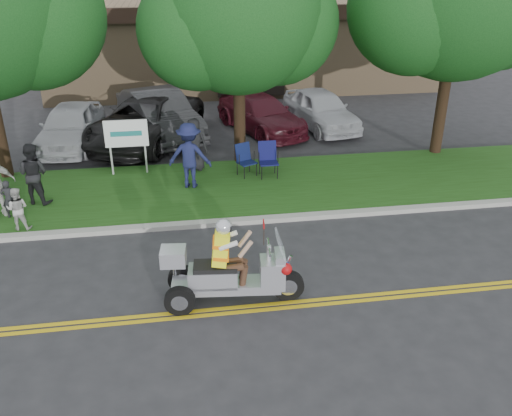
{
  "coord_description": "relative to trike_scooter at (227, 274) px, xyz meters",
  "views": [
    {
      "loc": [
        -1.5,
        -8.88,
        6.24
      ],
      "look_at": [
        0.2,
        2.0,
        0.91
      ],
      "focal_mm": 38.0,
      "sensor_mm": 36.0,
      "label": 1
    }
  ],
  "objects": [
    {
      "name": "child_left",
      "position": [
        -4.97,
        4.24,
        -0.02
      ],
      "size": [
        0.38,
        0.27,
        1.0
      ],
      "primitive_type": "imported",
      "rotation": [
        0.0,
        0.0,
        3.05
      ],
      "color": "black",
      "rests_on": "grass_verge"
    },
    {
      "name": "trike_scooter",
      "position": [
        0.0,
        0.0,
        0.0
      ],
      "size": [
        2.73,
        0.95,
        1.78
      ],
      "rotation": [
        0.0,
        0.0,
        -0.1
      ],
      "color": "black",
      "rests_on": "ground"
    },
    {
      "name": "parked_car_far_left",
      "position": [
        -4.3,
        9.86,
        0.11
      ],
      "size": [
        2.17,
        4.44,
        1.46
      ],
      "primitive_type": "imported",
      "rotation": [
        0.0,
        0.0,
        -0.11
      ],
      "color": "#B2B4B9",
      "rests_on": "ground"
    },
    {
      "name": "spectator_adult_mid",
      "position": [
        -4.51,
        5.06,
        0.3
      ],
      "size": [
        0.96,
        0.85,
        1.64
      ],
      "primitive_type": "imported",
      "rotation": [
        0.0,
        0.0,
        2.79
      ],
      "color": "black",
      "rests_on": "grass_verge"
    },
    {
      "name": "parked_car_right",
      "position": [
        2.4,
        10.6,
        0.02
      ],
      "size": [
        3.38,
        4.81,
        1.29
      ],
      "primitive_type": "imported",
      "rotation": [
        0.0,
        0.0,
        0.39
      ],
      "color": "#45101A",
      "rests_on": "ground"
    },
    {
      "name": "lawn_chair_a",
      "position": [
        1.85,
        5.99,
        0.05
      ],
      "size": [
        0.54,
        0.56,
        1.02
      ],
      "rotation": [
        0.0,
        0.0,
        -0.0
      ],
      "color": "black",
      "rests_on": "grass_verge"
    },
    {
      "name": "spectator_chair_b",
      "position": [
        -0.25,
        6.79,
        0.28
      ],
      "size": [
        0.89,
        0.71,
        1.59
      ],
      "primitive_type": "imported",
      "rotation": [
        0.0,
        0.0,
        2.84
      ],
      "color": "black",
      "rests_on": "grass_verge"
    },
    {
      "name": "centerline_near",
      "position": [
        0.7,
        -0.41,
        -0.62
      ],
      "size": [
        60.0,
        0.1,
        0.01
      ],
      "primitive_type": "cube",
      "color": "gold",
      "rests_on": "ground"
    },
    {
      "name": "parked_car_mid",
      "position": [
        -1.8,
        9.89,
        0.15
      ],
      "size": [
        4.64,
        6.12,
        1.54
      ],
      "primitive_type": "imported",
      "rotation": [
        0.0,
        0.0,
        -0.43
      ],
      "color": "black",
      "rests_on": "ground"
    },
    {
      "name": "commercial_building",
      "position": [
        2.7,
        19.14,
        1.39
      ],
      "size": [
        18.0,
        8.2,
        4.0
      ],
      "color": "#9E7F5B",
      "rests_on": "ground"
    },
    {
      "name": "centerline_far",
      "position": [
        0.7,
        -0.25,
        -0.62
      ],
      "size": [
        60.0,
        0.1,
        0.01
      ],
      "primitive_type": "cube",
      "color": "gold",
      "rests_on": "ground"
    },
    {
      "name": "curb",
      "position": [
        0.7,
        3.22,
        -0.56
      ],
      "size": [
        60.0,
        0.25,
        0.12
      ],
      "primitive_type": "cube",
      "color": "#A8A89E",
      "rests_on": "ground"
    },
    {
      "name": "child_right",
      "position": [
        -4.61,
        3.57,
        0.01
      ],
      "size": [
        0.55,
        0.45,
        1.06
      ],
      "primitive_type": "imported",
      "rotation": [
        0.0,
        0.0,
        3.05
      ],
      "color": "#B8B8B2",
      "rests_on": "grass_verge"
    },
    {
      "name": "parked_car_left",
      "position": [
        -1.3,
        10.52,
        0.19
      ],
      "size": [
        3.35,
        5.25,
        1.64
      ],
      "primitive_type": "imported",
      "rotation": [
        0.0,
        0.0,
        0.35
      ],
      "color": "#2A2B2D",
      "rests_on": "ground"
    },
    {
      "name": "lawn_chair_b",
      "position": [
        1.19,
        6.16,
        0.01
      ],
      "size": [
        0.66,
        0.67,
        0.94
      ],
      "rotation": [
        0.0,
        0.0,
        0.43
      ],
      "color": "black",
      "rests_on": "grass_verge"
    },
    {
      "name": "spectator_chair_a",
      "position": [
        -0.44,
        5.51,
        0.41
      ],
      "size": [
        1.32,
        0.95,
        1.85
      ],
      "primitive_type": "imported",
      "rotation": [
        0.0,
        0.0,
        2.91
      ],
      "color": "#191E47",
      "rests_on": "grass_verge"
    },
    {
      "name": "ground",
      "position": [
        0.7,
        0.17,
        -0.62
      ],
      "size": [
        120.0,
        120.0,
        0.0
      ],
      "primitive_type": "plane",
      "color": "#28282B",
      "rests_on": "ground"
    },
    {
      "name": "business_sign",
      "position": [
        -2.2,
        6.77,
        0.63
      ],
      "size": [
        1.25,
        0.06,
        1.75
      ],
      "color": "silver",
      "rests_on": "ground"
    },
    {
      "name": "parked_car_far_right",
      "position": [
        4.7,
        10.65,
        0.09
      ],
      "size": [
        2.49,
        4.46,
        1.43
      ],
      "primitive_type": "imported",
      "rotation": [
        0.0,
        0.0,
        0.2
      ],
      "color": "silver",
      "rests_on": "ground"
    },
    {
      "name": "tree_mid",
      "position": [
        1.26,
        7.4,
        3.81
      ],
      "size": [
        5.88,
        4.8,
        7.05
      ],
      "color": "#332114",
      "rests_on": "ground"
    },
    {
      "name": "grass_verge",
      "position": [
        0.7,
        5.37,
        -0.57
      ],
      "size": [
        60.0,
        4.0,
        0.1
      ],
      "primitive_type": "cube",
      "color": "#1F4612",
      "rests_on": "ground"
    }
  ]
}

